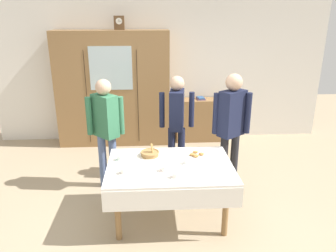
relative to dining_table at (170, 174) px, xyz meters
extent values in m
plane|color=tan|center=(0.00, 0.23, -0.62)|extent=(12.00, 12.00, 0.00)
cube|color=silver|center=(0.00, 2.88, 0.73)|extent=(6.40, 0.10, 2.70)
cylinder|color=olive|center=(-0.60, -0.35, -0.28)|extent=(0.07, 0.07, 0.69)
cylinder|color=olive|center=(0.60, -0.35, -0.28)|extent=(0.07, 0.07, 0.69)
cylinder|color=olive|center=(-0.60, 0.42, -0.28)|extent=(0.07, 0.07, 0.69)
cylinder|color=olive|center=(0.60, 0.42, -0.28)|extent=(0.07, 0.07, 0.69)
cube|color=white|center=(0.00, 0.03, 0.08)|extent=(1.49, 1.05, 0.03)
cube|color=white|center=(0.00, -0.49, -0.05)|extent=(1.49, 0.01, 0.24)
cube|color=olive|center=(-0.90, 2.59, 0.45)|extent=(2.09, 0.45, 2.14)
cube|color=silver|center=(-0.90, 2.36, 0.88)|extent=(0.75, 0.01, 0.77)
cube|color=black|center=(-1.36, 2.36, 0.34)|extent=(0.01, 0.01, 1.71)
cube|color=black|center=(-0.44, 2.36, 0.34)|extent=(0.01, 0.01, 1.71)
cube|color=brown|center=(-0.73, 2.59, 1.64)|extent=(0.18, 0.10, 0.24)
cylinder|color=white|center=(-0.73, 2.54, 1.67)|extent=(0.11, 0.01, 0.11)
cube|color=black|center=(-0.73, 2.53, 1.68)|extent=(0.00, 0.00, 0.04)
cube|color=black|center=(-0.71, 2.53, 1.67)|extent=(0.05, 0.00, 0.00)
cube|color=olive|center=(0.77, 2.64, -0.20)|extent=(0.95, 0.35, 0.84)
cube|color=#664C7A|center=(0.77, 2.64, 0.23)|extent=(0.17, 0.20, 0.02)
cube|color=#2D5184|center=(0.77, 2.64, 0.25)|extent=(0.14, 0.20, 0.02)
cylinder|color=white|center=(-0.53, -0.16, 0.10)|extent=(0.13, 0.13, 0.01)
cylinder|color=white|center=(-0.53, -0.16, 0.14)|extent=(0.08, 0.08, 0.05)
torus|color=white|center=(-0.49, -0.16, 0.14)|extent=(0.04, 0.01, 0.04)
cylinder|color=#47230F|center=(-0.53, -0.16, 0.16)|extent=(0.06, 0.06, 0.01)
cylinder|color=white|center=(0.04, -0.29, 0.10)|extent=(0.13, 0.13, 0.01)
cylinder|color=white|center=(0.04, -0.29, 0.14)|extent=(0.08, 0.08, 0.05)
torus|color=white|center=(0.08, -0.29, 0.14)|extent=(0.04, 0.01, 0.04)
cylinder|color=#47230F|center=(0.04, -0.29, 0.16)|extent=(0.06, 0.06, 0.01)
cylinder|color=white|center=(-0.07, -0.12, 0.10)|extent=(0.13, 0.13, 0.01)
cylinder|color=white|center=(-0.07, -0.12, 0.14)|extent=(0.08, 0.08, 0.05)
torus|color=white|center=(-0.04, -0.12, 0.14)|extent=(0.04, 0.01, 0.04)
cylinder|color=#47230F|center=(-0.07, -0.12, 0.16)|extent=(0.06, 0.06, 0.01)
cylinder|color=white|center=(0.21, 0.05, 0.10)|extent=(0.13, 0.13, 0.01)
cylinder|color=white|center=(0.21, 0.05, 0.14)|extent=(0.08, 0.08, 0.05)
torus|color=white|center=(0.24, 0.05, 0.14)|extent=(0.04, 0.01, 0.04)
cylinder|color=silver|center=(-0.60, 0.20, 0.10)|extent=(0.13, 0.13, 0.01)
cylinder|color=silver|center=(-0.60, 0.20, 0.14)|extent=(0.08, 0.08, 0.05)
torus|color=silver|center=(-0.56, 0.20, 0.14)|extent=(0.04, 0.01, 0.04)
cylinder|color=#9E7542|center=(-0.24, 0.31, 0.12)|extent=(0.22, 0.22, 0.05)
torus|color=#9E7542|center=(-0.24, 0.31, 0.15)|extent=(0.24, 0.24, 0.02)
cylinder|color=tan|center=(-0.21, 0.30, 0.20)|extent=(0.03, 0.02, 0.12)
cylinder|color=tan|center=(-0.21, 0.31, 0.20)|extent=(0.02, 0.03, 0.12)
cylinder|color=tan|center=(-0.21, 0.32, 0.20)|extent=(0.04, 0.04, 0.12)
cylinder|color=white|center=(0.35, 0.27, 0.11)|extent=(0.28, 0.28, 0.01)
ellipsoid|color=#BC7F3D|center=(0.41, 0.26, 0.13)|extent=(0.07, 0.05, 0.04)
ellipsoid|color=#BC7F3D|center=(0.34, 0.33, 0.13)|extent=(0.07, 0.05, 0.04)
ellipsoid|color=#BC7F3D|center=(0.29, 0.25, 0.13)|extent=(0.07, 0.05, 0.04)
ellipsoid|color=#BC7F3D|center=(0.34, 0.21, 0.13)|extent=(0.07, 0.05, 0.04)
cube|color=silver|center=(0.03, 0.33, 0.10)|extent=(0.10, 0.01, 0.00)
ellipsoid|color=silver|center=(0.08, 0.33, 0.10)|extent=(0.03, 0.02, 0.01)
cube|color=silver|center=(0.21, -0.15, 0.10)|extent=(0.10, 0.01, 0.00)
ellipsoid|color=silver|center=(0.27, -0.15, 0.10)|extent=(0.03, 0.02, 0.01)
cube|color=silver|center=(0.50, 0.07, 0.10)|extent=(0.10, 0.01, 0.00)
ellipsoid|color=silver|center=(0.56, 0.07, 0.10)|extent=(0.03, 0.02, 0.01)
cylinder|color=#191E38|center=(0.10, 1.15, -0.23)|extent=(0.11, 0.11, 0.78)
cylinder|color=#191E38|center=(0.25, 1.15, -0.23)|extent=(0.11, 0.11, 0.78)
cube|color=#191E38|center=(0.17, 1.15, 0.45)|extent=(0.25, 0.39, 0.58)
sphere|color=tan|center=(0.17, 1.15, 0.85)|extent=(0.21, 0.21, 0.21)
cylinder|color=#191E38|center=(-0.05, 1.15, 0.45)|extent=(0.08, 0.08, 0.53)
cylinder|color=#191E38|center=(0.39, 1.15, 0.45)|extent=(0.08, 0.08, 0.53)
cylinder|color=slate|center=(-0.92, 0.87, -0.23)|extent=(0.11, 0.11, 0.79)
cylinder|color=slate|center=(-0.77, 0.87, -0.23)|extent=(0.11, 0.11, 0.79)
cube|color=#33704C|center=(-0.84, 0.87, 0.46)|extent=(0.40, 0.40, 0.59)
sphere|color=tan|center=(-0.84, 0.87, 0.87)|extent=(0.21, 0.21, 0.21)
cylinder|color=#33704C|center=(-1.06, 0.87, 0.46)|extent=(0.08, 0.08, 0.53)
cylinder|color=#33704C|center=(-0.62, 0.87, 0.46)|extent=(0.08, 0.08, 0.53)
cylinder|color=#232328|center=(0.80, 0.68, -0.21)|extent=(0.11, 0.11, 0.83)
cylinder|color=#232328|center=(0.95, 0.68, -0.21)|extent=(0.11, 0.11, 0.83)
cube|color=#191E38|center=(0.88, 0.68, 0.52)|extent=(0.41, 0.37, 0.63)
sphere|color=tan|center=(0.88, 0.68, 0.95)|extent=(0.23, 0.23, 0.23)
cylinder|color=#191E38|center=(0.66, 0.68, 0.52)|extent=(0.08, 0.08, 0.56)
cylinder|color=#191E38|center=(1.10, 0.68, 0.52)|extent=(0.08, 0.08, 0.56)
camera|label=1|loc=(-0.23, -3.45, 1.81)|focal=34.78mm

